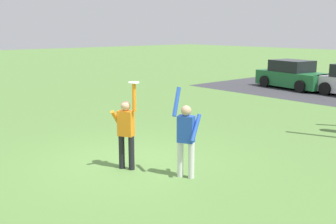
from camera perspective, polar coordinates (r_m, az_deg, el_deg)
name	(u,v)px	position (r m, az deg, el deg)	size (l,w,h in m)	color
ground_plane	(131,164)	(10.03, -5.35, -7.37)	(120.00, 120.00, 0.00)	#567F3D
person_catcher	(126,129)	(9.40, -6.03, -2.44)	(0.58, 0.51, 2.08)	black
person_defender	(186,135)	(8.82, 2.59, -3.34)	(0.64, 0.60, 2.04)	silver
frisbee_disc	(134,83)	(9.09, -4.92, 4.22)	(0.25, 0.25, 0.02)	white
parked_car_green	(293,76)	(23.70, 17.43, 5.00)	(4.32, 2.50, 1.59)	#1E6633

